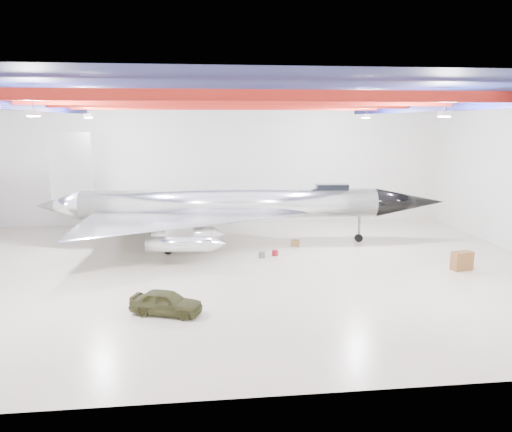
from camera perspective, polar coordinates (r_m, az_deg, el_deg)
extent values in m
plane|color=beige|center=(32.03, -1.90, -6.12)|extent=(40.00, 40.00, 0.00)
plane|color=silver|center=(45.76, -3.53, 6.01)|extent=(40.00, 0.00, 40.00)
plane|color=#0A0F38|center=(30.68, -2.03, 13.93)|extent=(40.00, 40.00, 0.00)
cube|color=maroon|center=(21.70, -0.01, 13.62)|extent=(39.50, 0.25, 0.50)
cube|color=maroon|center=(27.66, -1.50, 13.02)|extent=(39.50, 0.25, 0.50)
cube|color=maroon|center=(33.64, -2.45, 12.63)|extent=(39.50, 0.25, 0.50)
cube|color=maroon|center=(39.62, -3.11, 12.36)|extent=(39.50, 0.25, 0.50)
cube|color=#0C104D|center=(31.98, -24.43, 11.25)|extent=(0.25, 29.50, 0.40)
cube|color=#0C104D|center=(33.82, 19.14, 11.54)|extent=(0.25, 29.50, 0.40)
cube|color=silver|center=(25.65, -24.09, 10.71)|extent=(0.55, 0.55, 0.25)
cube|color=silver|center=(27.54, 20.74, 10.89)|extent=(0.55, 0.55, 0.25)
cube|color=silver|center=(37.29, -18.61, 10.84)|extent=(0.55, 0.55, 0.25)
cube|color=silver|center=(38.62, 12.47, 11.13)|extent=(0.55, 0.55, 0.25)
cylinder|color=silver|center=(37.94, -2.96, 1.39)|extent=(22.37, 3.46, 2.23)
cone|color=black|center=(40.53, 17.14, 1.53)|extent=(5.68, 2.53, 2.23)
cone|color=silver|center=(39.94, -21.67, 1.11)|extent=(3.46, 2.41, 2.23)
cube|color=silver|center=(39.25, -20.42, 5.31)|extent=(3.12, 0.31, 5.01)
cube|color=black|center=(38.63, 8.68, 3.20)|extent=(2.50, 1.03, 0.56)
cylinder|color=silver|center=(32.39, -8.75, -3.19)|extent=(4.28, 1.24, 1.00)
cylinder|color=silver|center=(35.09, -8.35, -2.09)|extent=(4.28, 1.24, 1.00)
cylinder|color=silver|center=(41.61, -7.60, -0.03)|extent=(4.28, 1.24, 1.00)
cylinder|color=silver|center=(44.34, -7.35, 0.65)|extent=(4.28, 1.24, 1.00)
cylinder|color=#59595B|center=(39.72, 11.69, -1.50)|extent=(0.20, 0.20, 2.00)
cylinder|color=black|center=(39.87, 11.65, -2.47)|extent=(0.64, 0.28, 0.62)
cylinder|color=#59595B|center=(35.87, -10.03, -2.77)|extent=(0.20, 0.20, 2.00)
cylinder|color=black|center=(36.04, -9.99, -3.84)|extent=(0.64, 0.28, 0.62)
cylinder|color=#59595B|center=(41.27, -9.17, -0.95)|extent=(0.20, 0.20, 2.00)
cylinder|color=black|center=(41.42, -9.14, -1.89)|extent=(0.64, 0.28, 0.62)
imported|color=#3A3B1D|center=(25.15, -10.23, -9.68)|extent=(3.83, 2.53, 1.21)
cube|color=brown|center=(34.34, 22.47, -4.75)|extent=(1.42, 0.91, 1.20)
cube|color=olive|center=(37.14, -8.09, -3.50)|extent=(0.61, 0.49, 0.41)
cube|color=maroon|center=(38.48, -7.73, -3.07)|extent=(0.46, 0.37, 0.32)
cylinder|color=#59595B|center=(34.64, 0.68, -4.46)|extent=(0.50, 0.50, 0.40)
cube|color=olive|center=(37.97, 4.48, -3.09)|extent=(0.71, 0.61, 0.44)
cylinder|color=maroon|center=(35.18, 2.18, -4.24)|extent=(0.54, 0.54, 0.39)
cube|color=olive|center=(37.00, -6.89, -3.60)|extent=(0.56, 0.49, 0.33)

